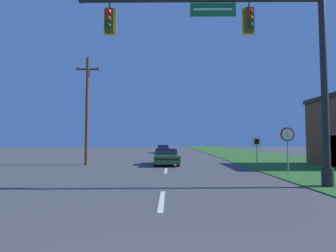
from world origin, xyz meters
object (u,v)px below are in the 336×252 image
Objects in this scene: route_sign_post at (257,145)px; utility_pole_near at (87,109)px; car_ahead at (166,157)px; far_car at (163,149)px; stop_sign at (287,140)px; signal_mast at (264,58)px.

route_sign_post is 12.70m from utility_pole_near.
car_ahead is 2.24× the size of route_sign_post.
car_ahead is 20.30m from far_car.
car_ahead is 0.55× the size of utility_pole_near.
far_car is 2.30× the size of route_sign_post.
stop_sign is 3.92m from route_sign_post.
car_ahead is 6.66m from route_sign_post.
utility_pole_near is (-5.99, -0.29, 3.66)m from car_ahead.
stop_sign reaches higher than far_car.
stop_sign is at bearing -84.25° from route_sign_post.
signal_mast is 4.04× the size of stop_sign.
route_sign_post is (2.21, 7.76, -3.61)m from signal_mast.
route_sign_post is at bearing 74.12° from signal_mast.
route_sign_post is at bearing -7.76° from utility_pole_near.
car_ahead is 1.82× the size of stop_sign.
route_sign_post is at bearing 95.75° from stop_sign.
route_sign_post is (-0.39, 3.89, -0.34)m from stop_sign.
utility_pole_near is (-10.08, 9.43, -0.87)m from signal_mast.
route_sign_post is (7.00, -22.26, 0.92)m from far_car.
utility_pole_near reaches higher than far_car.
signal_mast is 1.23× the size of utility_pole_near.
utility_pole_near reaches higher than car_ahead.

